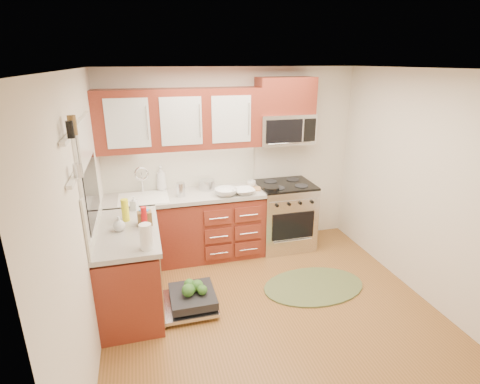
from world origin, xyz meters
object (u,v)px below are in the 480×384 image
object	(u,v)px
skillet	(271,188)
cup	(251,184)
dishwasher	(189,300)
rug	(314,286)
range	(284,215)
bowl_b	(226,192)
stock_pot	(207,185)
sink	(144,207)
microwave	(285,129)
cutting_board	(252,188)
upper_cabinets	(180,119)
paper_towel_roll	(146,237)
bowl_a	(244,191)

from	to	relation	value
skillet	cup	distance (m)	0.31
dishwasher	skillet	world-z (taller)	skillet
rug	cup	distance (m)	1.58
rug	range	bearing A→B (deg)	87.83
bowl_b	stock_pot	bearing A→B (deg)	122.63
dishwasher	sink	bearing A→B (deg)	109.20
rug	skillet	size ratio (longest dim) A/B	5.63
microwave	skillet	distance (m)	0.84
range	dishwasher	bearing A→B (deg)	-143.73
dishwasher	cup	bearing A→B (deg)	48.33
range	rug	world-z (taller)	range
stock_pot	cup	xyz separation A→B (m)	(0.61, -0.06, -0.02)
cutting_board	cup	xyz separation A→B (m)	(0.02, 0.08, 0.04)
range	bowl_b	distance (m)	1.04
range	skillet	xyz separation A→B (m)	(-0.28, -0.18, 0.50)
range	rug	bearing A→B (deg)	-92.17
dishwasher	skillet	xyz separation A→B (m)	(1.26, 0.95, 0.87)
dishwasher	cup	xyz separation A→B (m)	(1.06, 1.19, 0.87)
upper_cabinets	range	size ratio (longest dim) A/B	2.16
paper_towel_roll	bowl_b	xyz separation A→B (m)	(1.03, 1.22, -0.08)
rug	upper_cabinets	bearing A→B (deg)	137.32
stock_pot	bowl_a	xyz separation A→B (m)	(0.43, -0.31, -0.03)
upper_cabinets	paper_towel_roll	xyz separation A→B (m)	(-0.52, -1.55, -0.83)
range	skillet	size ratio (longest dim) A/B	4.34
microwave	bowl_a	distance (m)	1.03
stock_pot	cutting_board	world-z (taller)	stock_pot
cutting_board	cup	distance (m)	0.09
sink	stock_pot	distance (m)	0.87
cutting_board	paper_towel_roll	bearing A→B (deg)	-135.97
microwave	cup	xyz separation A→B (m)	(-0.48, -0.06, -0.73)
range	cup	bearing A→B (deg)	172.74
sink	stock_pot	xyz separation A→B (m)	(0.84, 0.14, 0.19)
dishwasher	rug	xyz separation A→B (m)	(1.50, 0.02, -0.09)
stock_pot	upper_cabinets	bearing A→B (deg)	176.47
rug	cup	bearing A→B (deg)	110.47
bowl_b	microwave	bearing A→B (deg)	18.52
bowl_a	rug	bearing A→B (deg)	-56.57
dishwasher	stock_pot	distance (m)	1.60
sink	paper_towel_roll	bearing A→B (deg)	-90.00
bowl_a	bowl_b	world-z (taller)	bowl_b
stock_pot	cup	distance (m)	0.62
skillet	cutting_board	distance (m)	0.27
bowl_b	cup	bearing A→B (deg)	30.12
microwave	skillet	size ratio (longest dim) A/B	3.47
upper_cabinets	bowl_b	xyz separation A→B (m)	(0.51, -0.32, -0.90)
bowl_b	bowl_a	bearing A→B (deg)	0.00
sink	dishwasher	bearing A→B (deg)	-70.80
range	cutting_board	world-z (taller)	range
cup	rug	bearing A→B (deg)	-69.53
dishwasher	bowl_b	world-z (taller)	bowl_b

